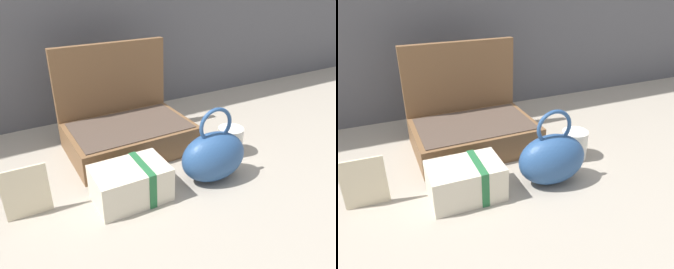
% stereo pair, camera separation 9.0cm
% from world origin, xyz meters
% --- Properties ---
extents(ground_plane, '(6.00, 6.00, 0.00)m').
position_xyz_m(ground_plane, '(0.00, 0.00, 0.00)').
color(ground_plane, '#9E9384').
extents(open_suitcase, '(0.40, 0.29, 0.34)m').
position_xyz_m(open_suitcase, '(-0.05, 0.23, 0.08)').
color(open_suitcase, brown).
rests_on(open_suitcase, ground_plane).
extents(teal_pouch_handbag, '(0.21, 0.13, 0.23)m').
position_xyz_m(teal_pouch_handbag, '(0.09, -0.08, 0.08)').
color(teal_pouch_handbag, '#284C7F').
rests_on(teal_pouch_handbag, ground_plane).
extents(cream_toiletry_bag, '(0.20, 0.14, 0.10)m').
position_xyz_m(cream_toiletry_bag, '(-0.15, -0.05, 0.05)').
color(cream_toiletry_bag, beige).
rests_on(cream_toiletry_bag, ground_plane).
extents(coffee_mug, '(0.12, 0.08, 0.09)m').
position_xyz_m(coffee_mug, '(0.23, 0.01, 0.05)').
color(coffee_mug, silver).
rests_on(coffee_mug, ground_plane).
extents(info_card_left, '(0.11, 0.01, 0.14)m').
position_xyz_m(info_card_left, '(-0.40, 0.01, 0.07)').
color(info_card_left, beige).
rests_on(info_card_left, ground_plane).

